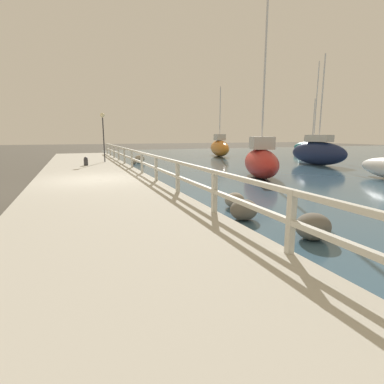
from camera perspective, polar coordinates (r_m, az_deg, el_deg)
ground_plane at (r=12.18m, az=-17.92°, el=0.71°), size 120.00×120.00×0.00m
dock_walkway at (r=12.16m, az=-17.97°, el=1.53°), size 4.42×36.00×0.35m
railing at (r=12.36m, az=-8.34°, el=5.87°), size 0.10×32.50×0.93m
boulder_mid_strip at (r=6.35m, az=22.06°, el=-6.10°), size 0.71×0.64×0.53m
boulder_far_strip at (r=21.61m, az=-11.01°, el=5.63°), size 0.40×0.36×0.30m
boulder_upstream at (r=8.55m, az=8.10°, el=-1.53°), size 0.57×0.51×0.43m
boulder_water_edge at (r=7.32m, az=9.84°, el=-3.34°), size 0.68×0.61×0.51m
boulder_downstream at (r=22.82m, az=-9.94°, el=6.25°), size 0.74×0.67×0.56m
mooring_bollard at (r=17.77m, az=-19.57°, el=5.55°), size 0.23×0.23×0.48m
dock_lamp at (r=19.74m, az=-16.61°, el=12.24°), size 0.28×0.28×3.02m
sailboat_orange at (r=29.43m, az=5.25°, el=8.46°), size 2.34×5.48×6.48m
sailboat_black at (r=29.65m, az=22.04°, el=7.74°), size 1.89×4.09×8.31m
sailboat_red at (r=14.81m, az=12.98°, el=5.77°), size 3.06×4.68×8.08m
sailboat_navy at (r=22.37m, az=22.85°, el=7.05°), size 1.55×4.54×7.20m
sailboat_teal at (r=36.36m, az=21.84°, el=8.03°), size 2.72×4.42×5.93m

